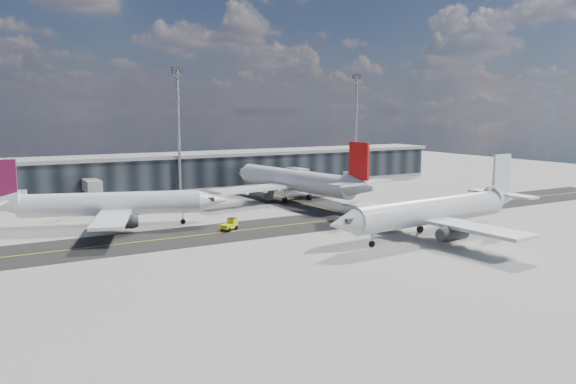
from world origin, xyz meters
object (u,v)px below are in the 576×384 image
at_px(airliner_near, 434,211).
at_px(baggage_tug, 230,224).
at_px(airliner_af, 108,204).
at_px(airliner_redtail, 296,181).
at_px(service_van, 195,194).

bearing_deg(airliner_near, baggage_tug, 47.99).
bearing_deg(baggage_tug, airliner_near, 21.03).
distance_m(airliner_af, airliner_redtail, 41.10).
height_order(baggage_tug, service_van, baggage_tug).
bearing_deg(service_van, airliner_af, -141.59).
xyz_separation_m(airliner_af, airliner_near, (41.59, -31.77, 0.13)).
relative_size(airliner_redtail, service_van, 8.97).
distance_m(airliner_redtail, airliner_near, 39.43).
height_order(airliner_near, baggage_tug, airliner_near).
bearing_deg(airliner_near, airliner_redtail, -2.74).
bearing_deg(airliner_af, airliner_redtail, 119.35).
bearing_deg(baggage_tug, airliner_redtail, 98.46).
distance_m(airliner_near, baggage_tug, 31.90).
bearing_deg(airliner_redtail, airliner_near, -97.19).
height_order(airliner_near, service_van, airliner_near).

